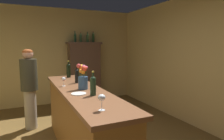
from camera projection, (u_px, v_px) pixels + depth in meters
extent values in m
cube|color=tan|center=(43.00, 57.00, 5.43)|extent=(5.30, 0.12, 2.66)
cube|color=tan|center=(216.00, 63.00, 3.57)|extent=(0.12, 6.56, 2.66)
cube|color=brown|center=(81.00, 124.00, 2.93)|extent=(0.52, 2.59, 0.97)
cube|color=brown|center=(80.00, 90.00, 2.86)|extent=(0.59, 2.70, 0.05)
cube|color=brown|center=(85.00, 73.00, 5.67)|extent=(0.87, 0.34, 1.73)
cube|color=#503930|center=(84.00, 43.00, 5.57)|extent=(0.95, 0.40, 0.06)
cylinder|color=#1D3320|center=(93.00, 87.00, 2.48)|extent=(0.08, 0.08, 0.20)
sphere|color=#1D3320|center=(93.00, 79.00, 2.46)|extent=(0.08, 0.08, 0.08)
cylinder|color=#1D3320|center=(93.00, 76.00, 2.46)|extent=(0.03, 0.03, 0.09)
cylinder|color=gold|center=(93.00, 72.00, 2.45)|extent=(0.03, 0.03, 0.02)
cylinder|color=black|center=(77.00, 77.00, 3.30)|extent=(0.06, 0.06, 0.20)
sphere|color=black|center=(77.00, 71.00, 3.29)|extent=(0.06, 0.06, 0.06)
cylinder|color=black|center=(77.00, 69.00, 3.28)|extent=(0.02, 0.02, 0.08)
cylinder|color=black|center=(77.00, 66.00, 3.28)|extent=(0.03, 0.03, 0.02)
cylinder|color=black|center=(69.00, 72.00, 3.87)|extent=(0.08, 0.08, 0.23)
sphere|color=black|center=(68.00, 66.00, 3.85)|extent=(0.08, 0.08, 0.08)
cylinder|color=black|center=(68.00, 64.00, 3.85)|extent=(0.03, 0.03, 0.08)
cylinder|color=gold|center=(68.00, 61.00, 3.84)|extent=(0.03, 0.03, 0.02)
cylinder|color=white|center=(64.00, 86.00, 3.05)|extent=(0.06, 0.06, 0.00)
cylinder|color=white|center=(64.00, 83.00, 3.04)|extent=(0.01, 0.01, 0.08)
ellipsoid|color=white|center=(64.00, 79.00, 3.03)|extent=(0.06, 0.06, 0.06)
ellipsoid|color=maroon|center=(64.00, 80.00, 3.03)|extent=(0.05, 0.05, 0.02)
cylinder|color=white|center=(102.00, 110.00, 1.91)|extent=(0.06, 0.06, 0.00)
cylinder|color=white|center=(102.00, 105.00, 1.90)|extent=(0.01, 0.01, 0.09)
ellipsoid|color=white|center=(102.00, 98.00, 1.90)|extent=(0.07, 0.07, 0.07)
cylinder|color=#304F74|center=(83.00, 83.00, 2.83)|extent=(0.14, 0.14, 0.18)
cylinder|color=#38602D|center=(86.00, 74.00, 2.85)|extent=(0.01, 0.01, 0.20)
sphere|color=#D54E7B|center=(86.00, 67.00, 2.83)|extent=(0.04, 0.04, 0.04)
cylinder|color=#38602D|center=(84.00, 74.00, 2.83)|extent=(0.01, 0.01, 0.21)
sphere|color=#D15778|center=(84.00, 67.00, 2.82)|extent=(0.07, 0.07, 0.07)
cylinder|color=#38602D|center=(82.00, 74.00, 2.85)|extent=(0.01, 0.01, 0.20)
sphere|color=gold|center=(81.00, 67.00, 2.84)|extent=(0.08, 0.08, 0.08)
cylinder|color=#38602D|center=(79.00, 74.00, 2.82)|extent=(0.01, 0.01, 0.23)
sphere|color=#D43F3B|center=(79.00, 66.00, 2.80)|extent=(0.06, 0.06, 0.06)
cylinder|color=#38602D|center=(81.00, 77.00, 2.79)|extent=(0.01, 0.01, 0.16)
sphere|color=orange|center=(81.00, 71.00, 2.78)|extent=(0.06, 0.06, 0.06)
cylinder|color=#38602D|center=(83.00, 77.00, 2.77)|extent=(0.01, 0.01, 0.14)
sphere|color=orange|center=(83.00, 72.00, 2.76)|extent=(0.06, 0.06, 0.06)
cylinder|color=#38602D|center=(84.00, 75.00, 2.79)|extent=(0.01, 0.01, 0.19)
sphere|color=red|center=(84.00, 69.00, 2.78)|extent=(0.08, 0.08, 0.08)
cylinder|color=white|center=(79.00, 94.00, 2.54)|extent=(0.20, 0.20, 0.01)
cylinder|color=#173221|center=(75.00, 38.00, 5.45)|extent=(0.07, 0.07, 0.21)
sphere|color=#173221|center=(75.00, 35.00, 5.44)|extent=(0.07, 0.07, 0.07)
cylinder|color=#173221|center=(75.00, 33.00, 5.43)|extent=(0.03, 0.03, 0.08)
cylinder|color=black|center=(75.00, 31.00, 5.43)|extent=(0.03, 0.03, 0.02)
cylinder|color=#2B482B|center=(81.00, 39.00, 5.52)|extent=(0.06, 0.06, 0.19)
sphere|color=#2B482B|center=(81.00, 35.00, 5.50)|extent=(0.06, 0.06, 0.06)
cylinder|color=#2B482B|center=(81.00, 34.00, 5.50)|extent=(0.02, 0.02, 0.07)
cylinder|color=red|center=(81.00, 32.00, 5.49)|extent=(0.02, 0.02, 0.02)
cylinder|color=#2D4B29|center=(88.00, 39.00, 5.60)|extent=(0.07, 0.07, 0.19)
sphere|color=#2D4B29|center=(87.00, 35.00, 5.59)|extent=(0.07, 0.07, 0.07)
cylinder|color=#2D4B29|center=(87.00, 34.00, 5.58)|extent=(0.03, 0.03, 0.08)
cylinder|color=black|center=(87.00, 32.00, 5.58)|extent=(0.03, 0.03, 0.02)
cylinder|color=#1F3719|center=(93.00, 38.00, 5.67)|extent=(0.07, 0.07, 0.22)
sphere|color=#1F3719|center=(93.00, 35.00, 5.65)|extent=(0.07, 0.07, 0.07)
cylinder|color=#1F3719|center=(93.00, 33.00, 5.65)|extent=(0.02, 0.02, 0.07)
cylinder|color=#AA2620|center=(93.00, 32.00, 5.64)|extent=(0.03, 0.03, 0.02)
cylinder|color=#A19984|center=(31.00, 109.00, 3.91)|extent=(0.23, 0.23, 0.77)
cylinder|color=#353324|center=(29.00, 75.00, 3.82)|extent=(0.31, 0.31, 0.61)
sphere|color=tan|center=(28.00, 54.00, 3.78)|extent=(0.20, 0.20, 0.20)
ellipsoid|color=#9E4A1F|center=(28.00, 52.00, 3.77)|extent=(0.19, 0.19, 0.11)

